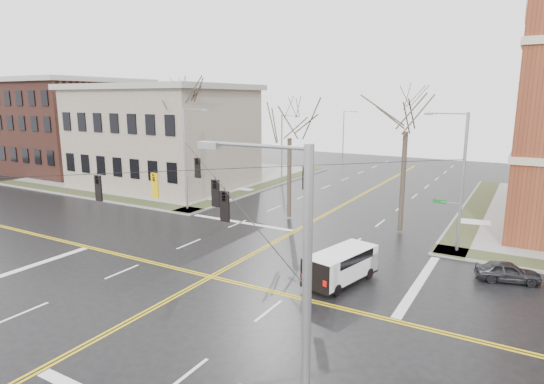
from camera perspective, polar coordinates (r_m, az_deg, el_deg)
The scene contains 17 objects.
ground at distance 26.60m, azimuth -7.67°, elevation -10.50°, with size 120.00×120.00×0.00m, color black.
sidewalks at distance 26.57m, azimuth -7.67°, elevation -10.35°, with size 80.00×80.00×0.17m.
road_markings at distance 26.60m, azimuth -7.67°, elevation -10.49°, with size 100.00×100.00×0.01m.
civic_building_a at distance 54.38m, azimuth -13.42°, elevation 6.63°, with size 18.00×14.00×11.00m, color gray.
civic_building_b at distance 70.74m, azimuth -24.29°, elevation 7.43°, with size 18.00×16.00×12.00m, color #562D24.
signal_pole_ne at distance 31.54m, azimuth 22.50°, elevation 1.58°, with size 2.75×0.22×9.00m.
signal_pole_nw at distance 41.04m, azimuth -10.62°, elevation 4.43°, with size 2.75×0.22×9.00m.
signal_pole_se at distance 10.15m, azimuth 3.33°, elevation -18.19°, with size 2.75×0.22×9.00m.
span_wires at distance 24.94m, azimuth -8.05°, elevation 2.81°, with size 23.02×23.02×0.03m.
traffic_signals at distance 24.56m, azimuth -8.96°, elevation 0.87°, with size 8.21×8.26×1.30m.
streetlight_north_a at distance 54.27m, azimuth 1.37°, elevation 5.84°, with size 2.30×0.20×8.00m.
streetlight_north_b at distance 72.40m, azimuth 9.05°, elevation 7.17°, with size 2.30×0.20×8.00m.
cargo_van at distance 25.63m, azimuth 8.93°, elevation -8.83°, with size 2.91×5.08×1.82m.
parked_car_a at distance 28.72m, azimuth 27.46°, elevation -8.85°, with size 1.34×3.34×1.14m, color black.
tree_nw_far at distance 44.67m, azimuth -11.59°, elevation 10.42°, with size 4.00×4.00×12.72m.
tree_nw_near at distance 37.37m, azimuth 2.23°, elevation 7.43°, with size 4.00×4.00×9.96m.
tree_ne at distance 34.60m, azimuth 16.49°, elevation 8.10°, with size 4.00×4.00×11.21m.
Camera 1 is at (15.23, -19.38, 10.00)m, focal length 30.00 mm.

